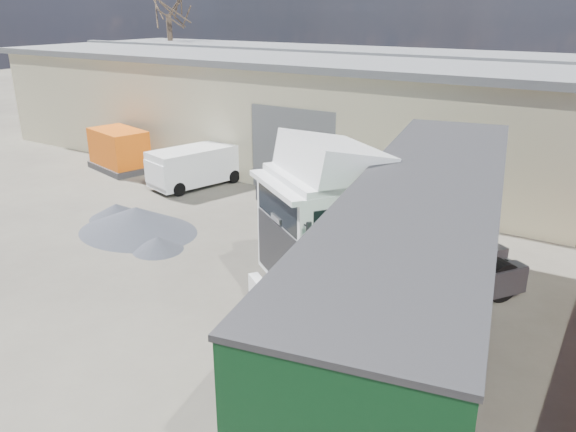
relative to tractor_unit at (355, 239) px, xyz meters
The scene contains 7 objects.
ground 5.51m from the tractor_unit, 151.71° to the right, with size 120.00×120.00×0.00m, color #2B2823.
warehouse 17.18m from the tractor_unit, 127.83° to the left, with size 30.60×12.60×5.42m.
tractor_unit is the anchor object (origin of this frame).
box_trailer 2.71m from the tractor_unit, 32.59° to the right, with size 5.12×13.09×4.26m.
panel_van 12.31m from the tractor_unit, 150.64° to the left, with size 2.76×4.45×1.69m.
orange_skip 16.69m from the tractor_unit, 158.38° to the left, with size 3.54×2.70×1.97m.
gravel_heap 9.01m from the tractor_unit, behind, with size 5.47×4.81×0.92m.
Camera 1 is at (10.04, -9.43, 7.43)m, focal length 35.00 mm.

